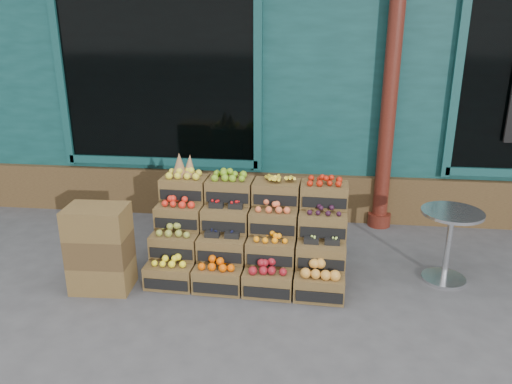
# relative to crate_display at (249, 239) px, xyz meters

# --- Properties ---
(ground) EXTENTS (60.00, 60.00, 0.00)m
(ground) POSITION_rel_crate_display_xyz_m (0.26, -0.64, -0.37)
(ground) COLOR #404042
(ground) RESTS_ON ground
(shop_facade) EXTENTS (12.00, 6.24, 4.80)m
(shop_facade) POSITION_rel_crate_display_xyz_m (0.26, 4.47, 2.03)
(shop_facade) COLOR #113A39
(shop_facade) RESTS_ON ground
(crate_display) EXTENTS (1.93, 0.99, 1.19)m
(crate_display) POSITION_rel_crate_display_xyz_m (0.00, 0.00, 0.00)
(crate_display) COLOR brown
(crate_display) RESTS_ON ground
(spare_crates) EXTENTS (0.58, 0.41, 0.84)m
(spare_crates) POSITION_rel_crate_display_xyz_m (-1.36, -0.49, 0.05)
(spare_crates) COLOR brown
(spare_crates) RESTS_ON ground
(bistro_table) EXTENTS (0.58, 0.58, 0.73)m
(bistro_table) POSITION_rel_crate_display_xyz_m (1.95, 0.06, 0.09)
(bistro_table) COLOR #BABDC2
(bistro_table) RESTS_ON ground
(shopkeeper) EXTENTS (0.84, 0.68, 2.00)m
(shopkeeper) POSITION_rel_crate_display_xyz_m (-0.91, 2.26, 0.63)
(shopkeeper) COLOR #1A5B2B
(shopkeeper) RESTS_ON ground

